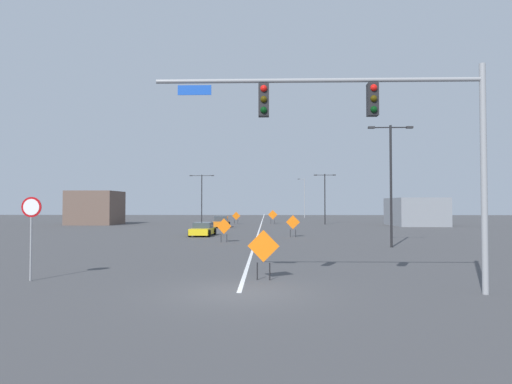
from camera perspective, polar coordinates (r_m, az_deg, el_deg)
ground at (r=14.53m, az=-2.23°, el=-12.92°), size 215.04×215.04×0.00m
road_centre_stripe at (r=74.01m, az=0.77°, el=-3.85°), size 0.16×119.47×0.01m
traffic_signal_assembly at (r=14.87m, az=15.34°, el=8.58°), size 10.65×0.44×7.38m
stop_sign at (r=18.52m, az=-27.07°, el=-3.47°), size 0.76×0.07×3.13m
street_lamp_far_left at (r=64.30m, az=8.90°, el=-0.30°), size 3.16×0.24×7.28m
street_lamp_mid_left at (r=30.82m, az=17.05°, el=2.06°), size 2.99×0.24×8.18m
street_lamp_near_left at (r=71.25m, az=-7.03°, el=-0.22°), size 3.95×0.24×7.67m
street_lamp_mid_right at (r=94.81m, az=6.24°, el=-0.57°), size 1.51×0.24×8.49m
construction_sign_median_far at (r=65.33m, az=2.18°, el=-3.02°), size 1.41×0.15×2.07m
construction_sign_left_lane at (r=38.97m, az=4.80°, el=-4.05°), size 1.22×0.27×1.92m
construction_sign_median_near at (r=16.78m, az=0.97°, el=-7.32°), size 1.21×0.16×1.88m
construction_sign_right_lane at (r=33.53m, az=-4.17°, el=-4.58°), size 1.16×0.31×1.80m
construction_sign_left_shoulder at (r=64.39m, az=-2.58°, el=-3.18°), size 1.20×0.17×1.82m
car_yellow_distant at (r=40.75m, az=-6.89°, el=-4.83°), size 2.12×4.29×1.22m
car_orange_approaching at (r=55.48m, az=-4.52°, el=-3.92°), size 1.99×4.07×1.43m
roadside_building_west at (r=67.71m, az=-20.03°, el=-1.93°), size 6.50×6.77×4.79m
roadside_building_east at (r=63.97m, az=19.93°, el=-2.42°), size 6.40×8.55×3.76m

